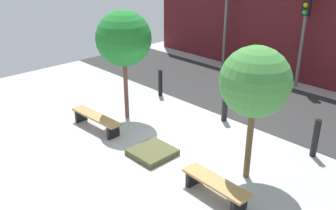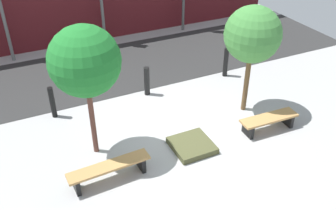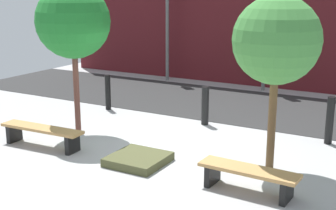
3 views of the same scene
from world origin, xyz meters
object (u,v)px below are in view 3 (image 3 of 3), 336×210
at_px(tree_behind_right_bench, 277,41).
at_px(traffic_light_mid_west, 266,15).
at_px(bench_right, 248,175).
at_px(bench_left, 42,132).
at_px(tree_behind_left_bench, 73,22).
at_px(bollard_center, 330,120).
at_px(bollard_left, 205,106).
at_px(traffic_light_west, 167,6).
at_px(planter_bed, 138,159).
at_px(bollard_far_left, 108,92).

distance_m(tree_behind_right_bench, traffic_light_mid_west, 6.95).
bearing_deg(bench_right, traffic_light_mid_west, 109.10).
xyz_separation_m(bench_left, tree_behind_left_bench, (0.00, 1.17, 2.25)).
height_order(bollard_center, traffic_light_mid_west, traffic_light_mid_west).
relative_size(bollard_left, traffic_light_west, 0.25).
height_order(planter_bed, traffic_light_west, traffic_light_west).
distance_m(traffic_light_west, traffic_light_mid_west, 3.64).
bearing_deg(tree_behind_left_bench, bollard_center, 21.39).
bearing_deg(tree_behind_left_bench, bench_right, -14.23).
height_order(bench_right, tree_behind_right_bench, tree_behind_right_bench).
bearing_deg(bench_right, bollard_far_left, 150.95).
distance_m(planter_bed, bollard_far_left, 4.26).
bearing_deg(traffic_light_mid_west, bollard_center, -56.57).
bearing_deg(bollard_far_left, tree_behind_right_bench, -21.39).
bearing_deg(planter_bed, bench_left, -175.04).
relative_size(bench_left, bench_right, 1.17).
bearing_deg(tree_behind_right_bench, traffic_light_west, 132.15).
height_order(tree_behind_right_bench, traffic_light_mid_west, traffic_light_mid_west).
relative_size(planter_bed, tree_behind_left_bench, 0.31).
relative_size(bollard_left, traffic_light_mid_west, 0.27).
xyz_separation_m(tree_behind_left_bench, bollard_left, (2.31, 2.07, -2.10)).
distance_m(tree_behind_right_bench, bollard_center, 2.87).
bearing_deg(traffic_light_west, bollard_center, -34.27).
relative_size(planter_bed, traffic_light_west, 0.27).
distance_m(tree_behind_left_bench, bollard_center, 6.02).
bearing_deg(bollard_far_left, tree_behind_left_bench, -72.27).
bearing_deg(bench_right, planter_bed, 177.53).
distance_m(planter_bed, bollard_center, 4.27).
relative_size(bench_left, planter_bed, 1.90).
height_order(bench_right, traffic_light_mid_west, traffic_light_mid_west).
xyz_separation_m(bench_left, traffic_light_mid_west, (2.31, 7.73, 2.12)).
bearing_deg(tree_behind_right_bench, bollard_far_left, 158.61).
height_order(bench_left, bench_right, bench_left).
bearing_deg(bollard_left, bollard_far_left, 180.00).
xyz_separation_m(planter_bed, traffic_light_mid_west, (0.00, 7.53, 2.36)).
distance_m(tree_behind_left_bench, tree_behind_right_bench, 4.61).
height_order(planter_bed, bollard_center, bollard_center).
height_order(planter_bed, bollard_far_left, bollard_far_left).
bearing_deg(bollard_left, bollard_center, 0.00).
height_order(tree_behind_right_bench, bollard_far_left, tree_behind_right_bench).
bearing_deg(planter_bed, bollard_far_left, 134.34).
relative_size(bench_left, tree_behind_left_bench, 0.58).
xyz_separation_m(bench_left, bollard_left, (2.31, 3.23, 0.16)).
distance_m(bench_left, bench_right, 4.61).
bearing_deg(traffic_light_mid_west, bollard_left, -90.00).
bearing_deg(planter_bed, tree_behind_right_bench, 22.81).
xyz_separation_m(tree_behind_left_bench, bollard_far_left, (-0.66, 2.07, -2.09)).
bearing_deg(tree_behind_right_bench, tree_behind_left_bench, 180.00).
xyz_separation_m(bench_right, bollard_left, (-2.31, 3.23, 0.17)).
xyz_separation_m(bollard_left, traffic_light_west, (-3.63, 4.49, 2.17)).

